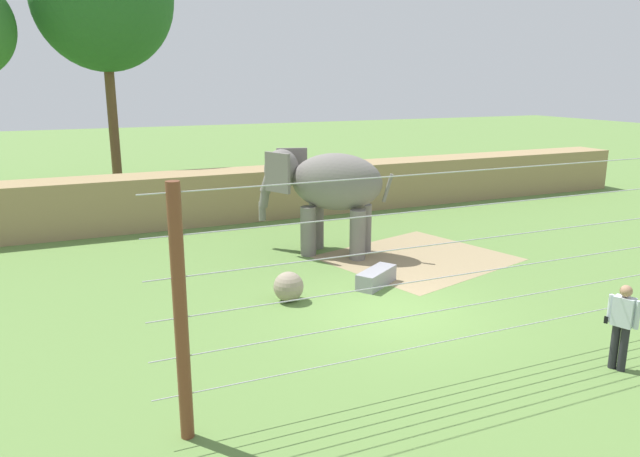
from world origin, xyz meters
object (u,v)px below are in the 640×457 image
at_px(elephant, 326,186).
at_px(feed_trough, 376,278).
at_px(enrichment_ball, 289,287).
at_px(zookeeper, 622,323).

relative_size(elephant, feed_trough, 2.59).
bearing_deg(feed_trough, enrichment_ball, -176.89).
xyz_separation_m(enrichment_ball, zookeeper, (4.41, -5.83, 0.55)).
bearing_deg(zookeeper, elephant, 101.05).
bearing_deg(feed_trough, elephant, 89.09).
distance_m(elephant, enrichment_ball, 4.71).
distance_m(elephant, zookeeper, 9.61).
bearing_deg(elephant, zookeeper, -78.95).
bearing_deg(zookeeper, enrichment_ball, 127.11).
bearing_deg(enrichment_ball, elephant, 53.74).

